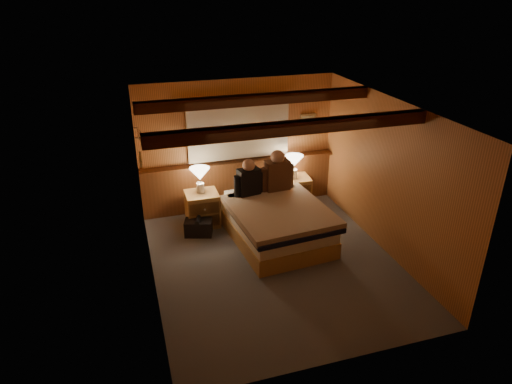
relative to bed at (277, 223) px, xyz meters
name	(u,v)px	position (x,y,z in m)	size (l,w,h in m)	color
floor	(274,262)	(-0.25, -0.62, -0.33)	(4.20, 4.20, 0.00)	#565C67
ceiling	(277,108)	(-0.25, -0.62, 2.07)	(4.20, 4.20, 0.00)	#B97B45
wall_back	(238,145)	(-0.25, 1.48, 0.87)	(3.60, 3.60, 0.00)	#CF854A
wall_left	(147,208)	(-2.05, -0.62, 0.87)	(4.20, 4.20, 0.00)	#CF854A
wall_right	(387,177)	(1.55, -0.62, 0.87)	(4.20, 4.20, 0.00)	#CF854A
wall_front	(344,274)	(-0.25, -2.72, 0.87)	(3.60, 3.60, 0.00)	#CF854A
wainscot	(239,182)	(-0.25, 1.42, 0.16)	(3.60, 0.23, 0.94)	brown
curtain_window	(239,129)	(-0.25, 1.41, 1.19)	(2.18, 0.09, 1.11)	#452211
ceiling_beams	(274,112)	(-0.25, -0.47, 1.98)	(3.60, 1.65, 0.16)	#452211
coat_rail	(141,138)	(-1.97, 0.96, 1.34)	(0.05, 0.55, 0.24)	silver
framed_print	(308,121)	(1.10, 1.46, 1.22)	(0.30, 0.04, 0.25)	tan
bed	(277,223)	(0.00, 0.00, 0.00)	(1.59, 1.97, 0.63)	tan
nightstand_left	(202,209)	(-1.07, 0.90, -0.03)	(0.55, 0.50, 0.61)	tan
nightstand_right	(295,192)	(0.75, 1.12, -0.04)	(0.57, 0.52, 0.58)	tan
lamp_left	(200,175)	(-1.07, 0.93, 0.59)	(0.35, 0.35, 0.45)	white
lamp_right	(294,162)	(0.71, 1.12, 0.56)	(0.34, 0.34, 0.44)	white
person_left	(249,180)	(-0.31, 0.58, 0.56)	(0.53, 0.27, 0.65)	black
person_right	(277,173)	(0.21, 0.63, 0.60)	(0.61, 0.26, 0.74)	#4B2E1E
duffel_bag	(198,227)	(-1.21, 0.56, -0.19)	(0.51, 0.39, 0.33)	black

